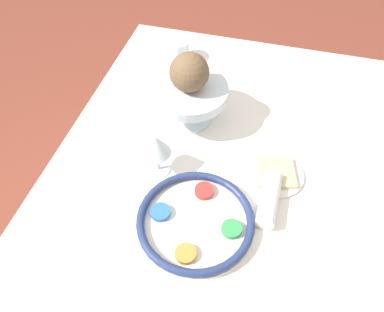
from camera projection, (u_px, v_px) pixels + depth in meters
The scene contains 10 objects.
ground_plane at pixel (211, 288), 1.57m from camera, with size 8.00×8.00×0.00m, color brown.
dining_table at pixel (215, 247), 1.28m from camera, with size 1.33×0.95×0.76m.
seder_plate at pixel (195, 221), 0.90m from camera, with size 0.28×0.28×0.03m.
wine_glass at pixel (157, 145), 0.94m from camera, with size 0.08×0.08×0.13m.
fruit_stand at pixel (189, 94), 1.06m from camera, with size 0.22×0.22×0.12m.
orange_fruit at pixel (191, 77), 1.01m from camera, with size 0.08×0.08×0.08m.
coconut at pixel (189, 72), 1.00m from camera, with size 0.11×0.11×0.11m.
bread_plate at pixel (275, 174), 0.99m from camera, with size 0.15×0.15×0.02m.
napkin_roll at pixel (269, 199), 0.93m from camera, with size 0.15×0.05×0.05m.
cup_near at pixel (178, 50), 1.30m from camera, with size 0.08×0.08×0.07m.
Camera 1 is at (-0.57, -0.07, 1.57)m, focal length 35.00 mm.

